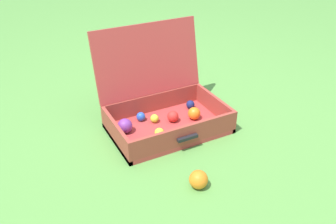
# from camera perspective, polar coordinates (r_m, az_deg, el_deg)

# --- Properties ---
(ground_plane) EXTENTS (16.00, 16.00, 0.00)m
(ground_plane) POSITION_cam_1_polar(r_m,az_deg,el_deg) (1.89, 0.27, -4.10)
(ground_plane) COLOR #569342
(open_suitcase) EXTENTS (0.61, 0.51, 0.51)m
(open_suitcase) POSITION_cam_1_polar(r_m,az_deg,el_deg) (1.94, -1.03, 0.97)
(open_suitcase) COLOR #B23838
(open_suitcase) RESTS_ON ground
(stray_ball_on_grass) EXTENTS (0.08, 0.08, 0.08)m
(stray_ball_on_grass) POSITION_cam_1_polar(r_m,az_deg,el_deg) (1.57, 4.84, -10.57)
(stray_ball_on_grass) COLOR orange
(stray_ball_on_grass) RESTS_ON ground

